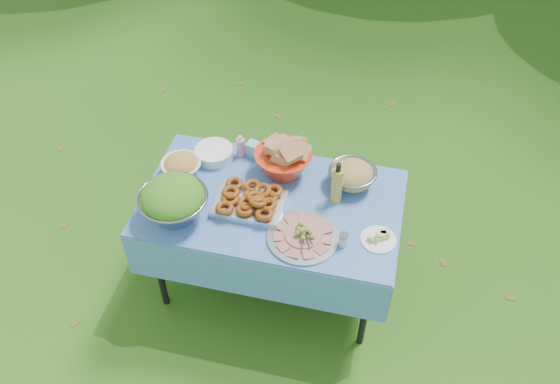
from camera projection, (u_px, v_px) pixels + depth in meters
The scene contains 14 objects.
ground at pixel (273, 280), 3.90m from camera, with size 80.00×80.00×0.00m, color #103409.
picnic_table at pixel (272, 244), 3.63m from camera, with size 1.46×0.86×0.76m, color #84B5FF.
salad_bowl at pixel (173, 200), 3.19m from camera, with size 0.38×0.38×0.25m, color gray, non-canonical shape.
pasta_bowl_white at pixel (181, 166), 3.47m from camera, with size 0.23×0.23×0.13m, color white, non-canonical shape.
plate_stack at pixel (214, 153), 3.59m from camera, with size 0.23×0.23×0.07m, color white.
wipes_box at pixel (255, 149), 3.60m from camera, with size 0.10×0.07×0.09m, color #8CBFD6.
sanitizer_bottle at pixel (241, 146), 3.57m from camera, with size 0.05×0.05×0.15m, color pink.
bread_bowl at pixel (283, 158), 3.44m from camera, with size 0.34×0.34×0.23m, color red, non-canonical shape.
pasta_bowl_steel at pixel (352, 175), 3.40m from camera, with size 0.27×0.27×0.15m, color gray, non-canonical shape.
fried_tray at pixel (250, 201), 3.29m from camera, with size 0.38×0.27×0.09m, color silver.
charcuterie_platter at pixel (303, 232), 3.14m from camera, with size 0.39×0.39×0.09m, color #A6A8AD.
oil_bottle at pixel (337, 183), 3.26m from camera, with size 0.06×0.06×0.28m, color gold.
cheese_plate at pixel (379, 237), 3.14m from camera, with size 0.19×0.19×0.05m, color white.
shaker at pixel (343, 240), 3.11m from camera, with size 0.05×0.05×0.08m, color silver.
Camera 1 is at (0.57, -2.23, 3.20)m, focal length 38.00 mm.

